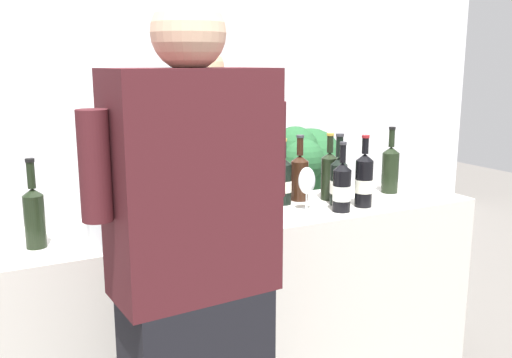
{
  "coord_description": "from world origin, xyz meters",
  "views": [
    {
      "loc": [
        -1.02,
        -2.07,
        1.59
      ],
      "look_at": [
        0.05,
        0.0,
        1.1
      ],
      "focal_mm": 39.23,
      "sensor_mm": 36.0,
      "label": 1
    }
  ],
  "objects_px": {
    "wine_bottle_11": "(283,181)",
    "person_server": "(207,209)",
    "wine_bottle_7": "(364,180)",
    "wine_bottle_6": "(202,189)",
    "wine_bottle_5": "(247,188)",
    "ice_bucket": "(117,211)",
    "wine_bottle_10": "(34,215)",
    "wine_glass": "(307,182)",
    "wine_bottle_2": "(339,180)",
    "wine_bottle_9": "(300,176)",
    "wine_bottle_0": "(168,200)",
    "person_guest": "(195,317)",
    "potted_shrub": "(304,181)",
    "wine_bottle_8": "(342,187)",
    "wine_bottle_1": "(329,174)",
    "wine_bottle_4": "(194,199)",
    "wine_bottle_3": "(390,168)"
  },
  "relations": [
    {
      "from": "wine_bottle_9",
      "to": "ice_bucket",
      "type": "relative_size",
      "value": 1.28
    },
    {
      "from": "wine_glass",
      "to": "wine_bottle_2",
      "type": "bearing_deg",
      "value": 5.43
    },
    {
      "from": "wine_bottle_6",
      "to": "wine_glass",
      "type": "relative_size",
      "value": 1.73
    },
    {
      "from": "wine_bottle_5",
      "to": "wine_bottle_9",
      "type": "xyz_separation_m",
      "value": [
        0.37,
        0.19,
        -0.02
      ]
    },
    {
      "from": "wine_bottle_6",
      "to": "person_guest",
      "type": "xyz_separation_m",
      "value": [
        -0.31,
        -0.7,
        -0.21
      ]
    },
    {
      "from": "wine_glass",
      "to": "wine_bottle_8",
      "type": "bearing_deg",
      "value": -33.84
    },
    {
      "from": "wine_bottle_6",
      "to": "person_guest",
      "type": "height_order",
      "value": "person_guest"
    },
    {
      "from": "wine_bottle_6",
      "to": "ice_bucket",
      "type": "distance_m",
      "value": 0.46
    },
    {
      "from": "wine_bottle_2",
      "to": "wine_bottle_10",
      "type": "height_order",
      "value": "wine_bottle_2"
    },
    {
      "from": "wine_bottle_6",
      "to": "wine_bottle_7",
      "type": "relative_size",
      "value": 1.03
    },
    {
      "from": "wine_bottle_7",
      "to": "person_guest",
      "type": "xyz_separation_m",
      "value": [
        -1.01,
        -0.52,
        -0.22
      ]
    },
    {
      "from": "wine_bottle_0",
      "to": "wine_bottle_1",
      "type": "xyz_separation_m",
      "value": [
        0.83,
        0.11,
        0.0
      ]
    },
    {
      "from": "wine_bottle_0",
      "to": "person_guest",
      "type": "distance_m",
      "value": 0.63
    },
    {
      "from": "wine_bottle_2",
      "to": "wine_bottle_7",
      "type": "relative_size",
      "value": 1.01
    },
    {
      "from": "wine_bottle_1",
      "to": "ice_bucket",
      "type": "bearing_deg",
      "value": -168.76
    },
    {
      "from": "wine_bottle_8",
      "to": "wine_bottle_5",
      "type": "bearing_deg",
      "value": 170.51
    },
    {
      "from": "wine_bottle_6",
      "to": "wine_bottle_10",
      "type": "bearing_deg",
      "value": -170.46
    },
    {
      "from": "wine_bottle_8",
      "to": "ice_bucket",
      "type": "distance_m",
      "value": 0.97
    },
    {
      "from": "wine_bottle_1",
      "to": "wine_bottle_4",
      "type": "height_order",
      "value": "wine_bottle_4"
    },
    {
      "from": "wine_bottle_5",
      "to": "wine_bottle_10",
      "type": "distance_m",
      "value": 0.81
    },
    {
      "from": "wine_bottle_0",
      "to": "wine_bottle_6",
      "type": "bearing_deg",
      "value": 31.85
    },
    {
      "from": "person_guest",
      "to": "wine_bottle_5",
      "type": "bearing_deg",
      "value": 51.46
    },
    {
      "from": "wine_bottle_10",
      "to": "person_server",
      "type": "distance_m",
      "value": 1.17
    },
    {
      "from": "wine_bottle_3",
      "to": "person_guest",
      "type": "bearing_deg",
      "value": -152.4
    },
    {
      "from": "wine_bottle_0",
      "to": "wine_bottle_5",
      "type": "xyz_separation_m",
      "value": [
        0.33,
        -0.02,
        0.02
      ]
    },
    {
      "from": "wine_bottle_6",
      "to": "wine_bottle_10",
      "type": "height_order",
      "value": "wine_bottle_6"
    },
    {
      "from": "wine_bottle_2",
      "to": "wine_bottle_9",
      "type": "height_order",
      "value": "wine_bottle_2"
    },
    {
      "from": "wine_bottle_9",
      "to": "ice_bucket",
      "type": "distance_m",
      "value": 0.95
    },
    {
      "from": "person_server",
      "to": "wine_bottle_10",
      "type": "bearing_deg",
      "value": -143.9
    },
    {
      "from": "person_server",
      "to": "wine_bottle_3",
      "type": "bearing_deg",
      "value": -38.16
    },
    {
      "from": "ice_bucket",
      "to": "potted_shrub",
      "type": "bearing_deg",
      "value": 39.58
    },
    {
      "from": "wine_bottle_2",
      "to": "wine_bottle_9",
      "type": "xyz_separation_m",
      "value": [
        -0.11,
        0.15,
        0.0
      ]
    },
    {
      "from": "wine_bottle_2",
      "to": "ice_bucket",
      "type": "xyz_separation_m",
      "value": [
        -1.03,
        -0.1,
        0.01
      ]
    },
    {
      "from": "wine_bottle_7",
      "to": "ice_bucket",
      "type": "height_order",
      "value": "wine_bottle_7"
    },
    {
      "from": "wine_bottle_1",
      "to": "wine_bottle_10",
      "type": "bearing_deg",
      "value": -175.15
    },
    {
      "from": "wine_bottle_7",
      "to": "potted_shrub",
      "type": "height_order",
      "value": "wine_bottle_7"
    },
    {
      "from": "ice_bucket",
      "to": "wine_bottle_8",
      "type": "bearing_deg",
      "value": 0.14
    },
    {
      "from": "wine_bottle_0",
      "to": "person_server",
      "type": "relative_size",
      "value": 0.2
    },
    {
      "from": "wine_bottle_11",
      "to": "potted_shrub",
      "type": "distance_m",
      "value": 1.41
    },
    {
      "from": "person_guest",
      "to": "wine_bottle_9",
      "type": "bearing_deg",
      "value": 42.55
    },
    {
      "from": "wine_bottle_5",
      "to": "ice_bucket",
      "type": "height_order",
      "value": "wine_bottle_5"
    },
    {
      "from": "wine_bottle_4",
      "to": "wine_bottle_0",
      "type": "bearing_deg",
      "value": 158.09
    },
    {
      "from": "wine_bottle_5",
      "to": "ice_bucket",
      "type": "bearing_deg",
      "value": -172.4
    },
    {
      "from": "wine_glass",
      "to": "person_guest",
      "type": "height_order",
      "value": "person_guest"
    },
    {
      "from": "wine_bottle_11",
      "to": "person_guest",
      "type": "xyz_separation_m",
      "value": [
        -0.71,
        -0.72,
        -0.2
      ]
    },
    {
      "from": "wine_bottle_6",
      "to": "person_server",
      "type": "xyz_separation_m",
      "value": [
        0.25,
        0.56,
        -0.25
      ]
    },
    {
      "from": "wine_bottle_7",
      "to": "person_server",
      "type": "distance_m",
      "value": 0.91
    },
    {
      "from": "wine_bottle_0",
      "to": "wine_bottle_1",
      "type": "relative_size",
      "value": 1.07
    },
    {
      "from": "wine_bottle_11",
      "to": "person_server",
      "type": "height_order",
      "value": "person_server"
    },
    {
      "from": "wine_bottle_9",
      "to": "wine_glass",
      "type": "relative_size",
      "value": 1.6
    }
  ]
}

